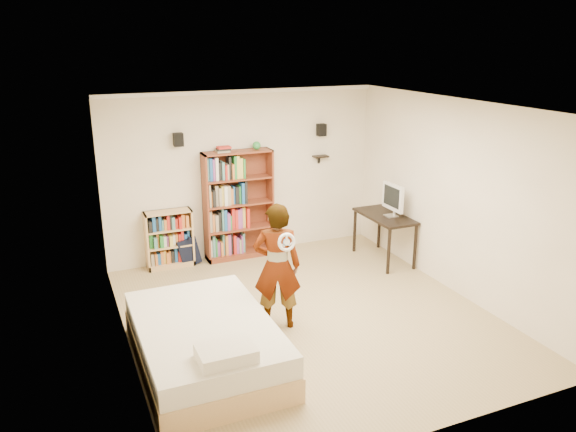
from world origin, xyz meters
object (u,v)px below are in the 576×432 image
object	(u,v)px
computer_desk	(384,238)
person	(277,266)
low_bookshelf	(169,239)
tall_bookshelf	(239,205)
daybed	(205,337)

from	to	relation	value
computer_desk	person	bearing A→B (deg)	-150.64
low_bookshelf	computer_desk	distance (m)	3.42
tall_bookshelf	low_bookshelf	distance (m)	1.22
low_bookshelf	person	xyz separation A→B (m)	(0.84, -2.44, 0.34)
daybed	person	bearing A→B (deg)	25.08
computer_desk	daybed	size ratio (longest dim) A/B	0.51
tall_bookshelf	person	world-z (taller)	tall_bookshelf
computer_desk	person	world-z (taller)	person
tall_bookshelf	daybed	xyz separation A→B (m)	(-1.37, -2.91, -0.56)
tall_bookshelf	daybed	bearing A→B (deg)	-115.18
tall_bookshelf	low_bookshelf	size ratio (longest dim) A/B	1.93
person	computer_desk	bearing A→B (deg)	-128.30
daybed	person	size ratio (longest dim) A/B	1.37
daybed	tall_bookshelf	bearing A→B (deg)	64.82
low_bookshelf	daybed	world-z (taller)	low_bookshelf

